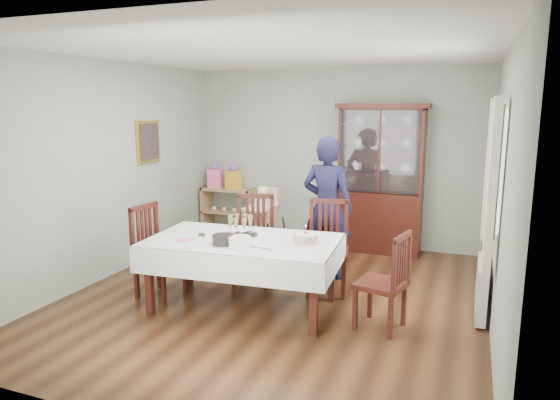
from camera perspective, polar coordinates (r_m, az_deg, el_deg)
The scene contains 25 objects.
floor at distance 5.79m, azimuth -0.43°, elevation -10.99°, with size 5.00×5.00×0.00m, color #593319.
room_shell at distance 5.89m, azimuth 1.46°, elevation 6.46°, with size 5.00×5.00×5.00m.
dining_table at distance 5.39m, azimuth -4.20°, elevation -8.35°, with size 2.08×1.30×0.76m.
china_cabinet at distance 7.43m, azimuth 11.44°, elevation 2.64°, with size 1.30×0.48×2.18m.
sideboard at distance 8.36m, azimuth -5.84°, elevation -1.34°, with size 0.90×0.38×0.80m.
picture_frame at distance 7.18m, azimuth -14.82°, elevation 6.45°, with size 0.04×0.48×0.58m, color gold.
window at distance 5.34m, azimuth 23.63°, elevation 3.45°, with size 0.04×1.02×1.22m, color white.
curtain_left at distance 4.73m, azimuth 23.09°, elevation 1.43°, with size 0.07×0.30×1.55m, color silver.
curtain_right at distance 5.96m, azimuth 22.77°, elevation 3.22°, with size 0.07×0.30×1.55m, color silver.
radiator at distance 5.61m, azimuth 22.04°, elevation -9.26°, with size 0.10×0.80×0.55m, color white.
chair_far_left at distance 6.16m, azimuth -3.10°, elevation -6.53°, with size 0.58×0.58×1.07m.
chair_far_right at distance 5.87m, azimuth 5.39°, elevation -7.46°, with size 0.57×0.57×1.06m.
chair_end_left at distance 5.90m, azimuth -13.62°, elevation -7.69°, with size 0.51×0.51×1.04m.
chair_end_right at distance 5.03m, azimuth 11.57°, elevation -11.15°, with size 0.52×0.52×0.97m.
woman at distance 6.26m, azimuth 5.43°, elevation -0.85°, with size 0.65×0.43×1.78m, color black.
high_chair at distance 6.94m, azimuth -1.91°, elevation -3.68°, with size 0.57×0.57×1.06m.
champagne_tray at distance 5.37m, azimuth -4.52°, elevation -3.44°, with size 0.38×0.38×0.23m.
birthday_cake at distance 5.08m, azimuth 2.96°, elevation -4.46°, with size 0.29×0.29×0.20m.
plate_stack_dark at distance 5.09m, azimuth -6.56°, elevation -4.51°, with size 0.21×0.21×0.10m, color black.
plate_stack_white at distance 5.01m, azimuth -4.60°, elevation -4.77°, with size 0.23×0.23×0.10m, color white.
napkin_stack at distance 5.31m, azimuth -10.83°, elevation -4.48°, with size 0.13×0.13×0.02m, color #FF5D9C.
cutlery at distance 5.49m, azimuth -9.26°, elevation -3.93°, with size 0.10×0.15×0.01m, color silver, non-canonical shape.
cake_knife at distance 4.94m, azimuth -2.37°, elevation -5.47°, with size 0.27×0.02×0.01m, color silver.
gift_bag_pink at distance 8.35m, azimuth -7.45°, elevation 2.71°, with size 0.25×0.19×0.42m.
gift_bag_orange at distance 8.20m, azimuth -5.37°, elevation 2.59°, with size 0.25×0.19×0.42m.
Camera 1 is at (1.98, -5.00, 2.15)m, focal length 32.00 mm.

